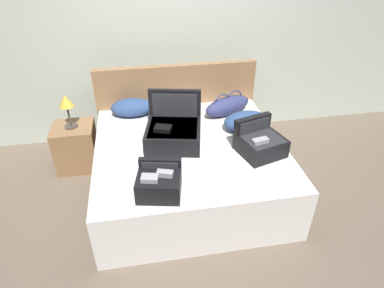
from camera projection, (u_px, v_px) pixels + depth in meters
ground_plane at (197, 215)px, 3.26m from camera, size 12.00×12.00×0.00m
back_wall at (171, 32)px, 3.89m from camera, size 8.00×0.10×2.60m
bed at (190, 168)px, 3.43m from camera, size 1.82×1.74×0.56m
headboard at (177, 106)px, 4.04m from camera, size 1.85×0.08×1.03m
hard_case_large at (174, 131)px, 3.26m from camera, size 0.61×0.60×0.46m
hard_case_medium at (260, 143)px, 3.12m from camera, size 0.47×0.46×0.31m
hard_case_small at (159, 183)px, 2.65m from camera, size 0.39×0.36×0.25m
duffel_bag at (228, 106)px, 3.75m from camera, size 0.61×0.42×0.27m
pillow_near_headboard at (132, 107)px, 3.72m from camera, size 0.48×0.28×0.19m
pillow_center_head at (247, 121)px, 3.47m from camera, size 0.50×0.34×0.19m
nightstand at (76, 147)px, 3.78m from camera, size 0.44×0.40×0.53m
table_lamp at (66, 103)px, 3.47m from camera, size 0.15×0.15×0.38m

